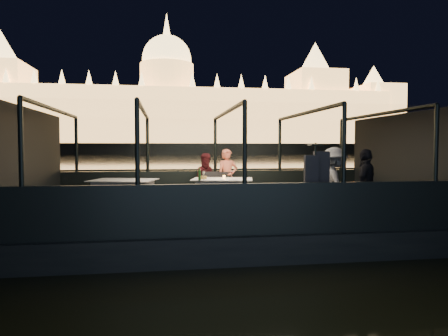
{
  "coord_description": "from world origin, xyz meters",
  "views": [
    {
      "loc": [
        -1.36,
        -8.7,
        2.0
      ],
      "look_at": [
        0.0,
        0.4,
        1.55
      ],
      "focal_mm": 32.0,
      "sensor_mm": 36.0,
      "label": 1
    }
  ],
  "objects": [
    {
      "name": "gunwale_port",
      "position": [
        0.0,
        2.0,
        0.95
      ],
      "size": [
        8.0,
        0.08,
        0.9
      ],
      "primitive_type": "cube",
      "color": "black",
      "rests_on": "boat_deck"
    },
    {
      "name": "embankment",
      "position": [
        0.0,
        210.0,
        1.0
      ],
      "size": [
        400.0,
        140.0,
        6.0
      ],
      "primitive_type": "cube",
      "color": "#423D33",
      "rests_on": "ground"
    },
    {
      "name": "boat_deck",
      "position": [
        0.0,
        0.0,
        0.48
      ],
      "size": [
        8.0,
        4.0,
        0.04
      ],
      "primitive_type": "cube",
      "color": "black",
      "rests_on": "boat_hull"
    },
    {
      "name": "plate_near",
      "position": [
        0.26,
        0.52,
        1.27
      ],
      "size": [
        0.32,
        0.32,
        0.02
      ],
      "primitive_type": "cylinder",
      "rotation": [
        0.0,
        0.0,
        -0.39
      ],
      "color": "white",
      "rests_on": "dining_table_central"
    },
    {
      "name": "passenger_dark",
      "position": [
        2.55,
        -1.39,
        1.35
      ],
      "size": [
        0.88,
        0.89,
        1.5
      ],
      "primitive_type": "imported",
      "rotation": [
        0.0,
        0.0,
        3.93
      ],
      "color": "black",
      "rests_on": "boat_deck"
    },
    {
      "name": "coat_stand",
      "position": [
        1.37,
        -1.75,
        1.4
      ],
      "size": [
        0.52,
        0.46,
        1.61
      ],
      "primitive_type": null,
      "rotation": [
        0.0,
        0.0,
        0.27
      ],
      "color": "black",
      "rests_on": "boat_deck"
    },
    {
      "name": "end_wall_fore",
      "position": [
        -4.0,
        0.0,
        1.65
      ],
      "size": [
        0.02,
        4.0,
        2.3
      ],
      "primitive_type": null,
      "color": "black",
      "rests_on": "boat_deck"
    },
    {
      "name": "cabin_roof_glass",
      "position": [
        0.0,
        0.0,
        2.8
      ],
      "size": [
        8.0,
        4.0,
        0.02
      ],
      "primitive_type": null,
      "color": "#99B2B2",
      "rests_on": "boat_deck"
    },
    {
      "name": "wine_glass_red",
      "position": [
        0.27,
        0.93,
        1.36
      ],
      "size": [
        0.07,
        0.07,
        0.19
      ],
      "primitive_type": null,
      "rotation": [
        0.0,
        0.0,
        -0.18
      ],
      "color": "silver",
      "rests_on": "dining_table_central"
    },
    {
      "name": "river_water",
      "position": [
        0.0,
        80.0,
        0.0
      ],
      "size": [
        500.0,
        500.0,
        0.0
      ],
      "primitive_type": "plane",
      "color": "black",
      "rests_on": "ground"
    },
    {
      "name": "plate_far",
      "position": [
        -0.38,
        0.95,
        1.27
      ],
      "size": [
        0.32,
        0.32,
        0.02
      ],
      "primitive_type": "cylinder",
      "rotation": [
        0.0,
        0.0,
        -0.38
      ],
      "color": "white",
      "rests_on": "dining_table_central"
    },
    {
      "name": "cabin_glass_starboard",
      "position": [
        0.0,
        -2.0,
        2.1
      ],
      "size": [
        8.0,
        0.02,
        1.4
      ],
      "primitive_type": null,
      "color": "#99B2B2",
      "rests_on": "gunwale_starboard"
    },
    {
      "name": "dining_table_aft",
      "position": [
        -2.32,
        0.93,
        0.89
      ],
      "size": [
        1.67,
        1.38,
        0.77
      ],
      "primitive_type": "cube",
      "rotation": [
        0.0,
        0.0,
        -0.25
      ],
      "color": "white",
      "rests_on": "boat_deck"
    },
    {
      "name": "amber_candle",
      "position": [
        0.06,
        0.82,
        1.31
      ],
      "size": [
        0.08,
        0.08,
        0.09
      ],
      "primitive_type": "cylinder",
      "rotation": [
        0.0,
        0.0,
        -0.25
      ],
      "color": "#FFA13F",
      "rests_on": "dining_table_central"
    },
    {
      "name": "boat_hull",
      "position": [
        0.0,
        0.0,
        0.0
      ],
      "size": [
        8.6,
        4.4,
        1.0
      ],
      "primitive_type": "cube",
      "color": "black",
      "rests_on": "river_water"
    },
    {
      "name": "chair_port_left",
      "position": [
        -0.19,
        1.38,
        0.95
      ],
      "size": [
        0.45,
        0.45,
        0.89
      ],
      "primitive_type": "cube",
      "rotation": [
        0.0,
        0.0,
        -0.08
      ],
      "color": "black",
      "rests_on": "boat_deck"
    },
    {
      "name": "cabin_glass_port",
      "position": [
        0.0,
        2.0,
        2.1
      ],
      "size": [
        8.0,
        0.02,
        1.4
      ],
      "primitive_type": null,
      "color": "#99B2B2",
      "rests_on": "gunwale_port"
    },
    {
      "name": "canopy_ribs",
      "position": [
        0.0,
        0.0,
        1.65
      ],
      "size": [
        8.0,
        4.0,
        2.3
      ],
      "primitive_type": null,
      "color": "black",
      "rests_on": "boat_deck"
    },
    {
      "name": "gunwale_starboard",
      "position": [
        0.0,
        -2.0,
        0.95
      ],
      "size": [
        8.0,
        0.08,
        0.9
      ],
      "primitive_type": "cube",
      "color": "black",
      "rests_on": "boat_deck"
    },
    {
      "name": "chair_port_right",
      "position": [
        0.14,
        1.38,
        0.95
      ],
      "size": [
        0.45,
        0.45,
        0.88
      ],
      "primitive_type": "cube",
      "rotation": [
        0.0,
        0.0,
        -0.09
      ],
      "color": "black",
      "rests_on": "boat_deck"
    },
    {
      "name": "bread_basket",
      "position": [
        -0.45,
        0.81,
        1.31
      ],
      "size": [
        0.24,
        0.24,
        0.07
      ],
      "primitive_type": "cylinder",
      "rotation": [
        0.0,
        0.0,
        -0.38
      ],
      "color": "olive",
      "rests_on": "dining_table_central"
    },
    {
      "name": "passenger_stripe",
      "position": [
        2.11,
        -0.9,
        1.35
      ],
      "size": [
        0.58,
        1.0,
        1.53
      ],
      "primitive_type": "imported",
      "rotation": [
        0.0,
        0.0,
        1.59
      ],
      "color": "silver",
      "rests_on": "boat_deck"
    },
    {
      "name": "person_man_maroon",
      "position": [
        -0.26,
        1.65,
        1.25
      ],
      "size": [
        0.66,
        0.52,
        1.38
      ],
      "primitive_type": "imported",
      "rotation": [
        0.0,
        0.0,
        -0.0
      ],
      "color": "#421217",
      "rests_on": "boat_deck"
    },
    {
      "name": "wine_glass_white",
      "position": [
        -0.45,
        0.6,
        1.36
      ],
      "size": [
        0.09,
        0.09,
        0.2
      ],
      "primitive_type": null,
      "rotation": [
        0.0,
        0.0,
        0.38
      ],
      "color": "silver",
      "rests_on": "dining_table_central"
    },
    {
      "name": "parliament_building",
      "position": [
        0.0,
        175.0,
        29.0
      ],
      "size": [
        220.0,
        32.0,
        60.0
      ],
      "primitive_type": null,
      "color": "#F2D18C",
      "rests_on": "embankment"
    },
    {
      "name": "end_wall_aft",
      "position": [
        4.0,
        0.0,
        1.65
      ],
      "size": [
        0.02,
        4.0,
        2.3
      ],
      "primitive_type": null,
      "color": "black",
      "rests_on": "boat_deck"
    },
    {
      "name": "dining_table_central",
      "position": [
        0.04,
        0.93,
        0.89
      ],
      "size": [
        1.64,
        1.33,
        0.77
      ],
      "primitive_type": "cube",
      "rotation": [
        0.0,
        0.0,
        -0.21
      ],
      "color": "white",
      "rests_on": "boat_deck"
    },
    {
      "name": "wine_bottle",
      "position": [
        -0.56,
        0.53,
        1.42
      ],
      "size": [
        0.08,
        0.08,
        0.29
      ],
      "primitive_type": "cylinder",
      "rotation": [
        0.0,
        0.0,
        0.23
      ],
      "color": "#153916",
      "rests_on": "dining_table_central"
    },
    {
      "name": "person_woman_coral",
      "position": [
        0.28,
        1.65,
        1.25
      ],
      "size": [
        0.58,
        0.42,
        1.49
      ],
      "primitive_type": "imported",
      "rotation": [
        0.0,
        0.0,
        0.13
      ],
      "color": "#D96B4E",
      "rests_on": "boat_deck"
    }
  ]
}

